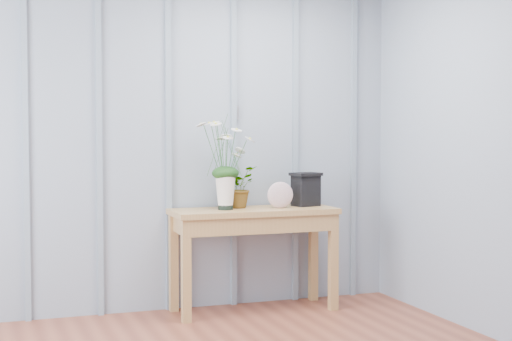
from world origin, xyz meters
name	(u,v)px	position (x,y,z in m)	size (l,w,h in m)	color
room_shell	(179,10)	(0.00, 0.92, 1.99)	(4.00, 4.50, 2.50)	#8B97A8
sideboard	(254,224)	(0.82, 1.99, 0.64)	(1.20, 0.45, 0.75)	#A27943
daisy_vase	(225,151)	(0.61, 1.99, 1.17)	(0.48, 0.36, 0.68)	black
spider_plant	(237,187)	(0.73, 2.10, 0.90)	(0.27, 0.24, 0.30)	#123611
felt_disc_vessel	(280,195)	(1.02, 1.96, 0.85)	(0.19, 0.05, 0.19)	#94586E
carved_box	(306,189)	(1.25, 2.04, 0.88)	(0.24, 0.20, 0.25)	black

